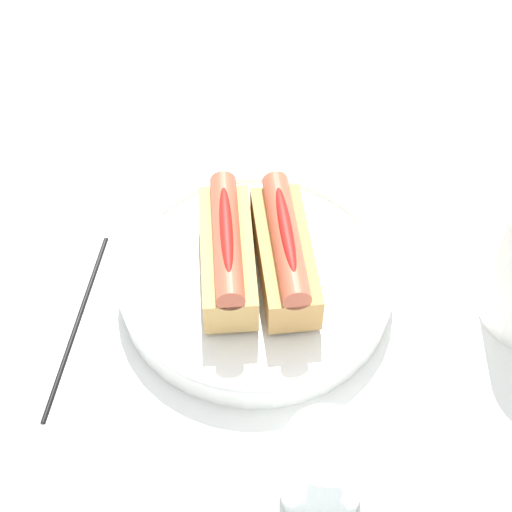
% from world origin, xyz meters
% --- Properties ---
extents(ground_plane, '(2.40, 2.40, 0.00)m').
position_xyz_m(ground_plane, '(0.00, 0.00, 0.00)').
color(ground_plane, white).
extents(serving_bowl, '(0.27, 0.27, 0.04)m').
position_xyz_m(serving_bowl, '(-0.01, 0.02, 0.02)').
color(serving_bowl, white).
rests_on(serving_bowl, ground_plane).
extents(hotdog_front, '(0.15, 0.06, 0.06)m').
position_xyz_m(hotdog_front, '(-0.01, -0.01, 0.06)').
color(hotdog_front, tan).
rests_on(hotdog_front, serving_bowl).
extents(hotdog_back, '(0.15, 0.05, 0.06)m').
position_xyz_m(hotdog_back, '(-0.01, 0.04, 0.06)').
color(hotdog_back, tan).
rests_on(hotdog_back, serving_bowl).
extents(water_glass, '(0.07, 0.07, 0.09)m').
position_xyz_m(water_glass, '(0.21, 0.05, 0.04)').
color(water_glass, white).
rests_on(water_glass, ground_plane).
extents(chopstick_near, '(0.21, 0.06, 0.01)m').
position_xyz_m(chopstick_near, '(0.01, -0.16, 0.00)').
color(chopstick_near, black).
rests_on(chopstick_near, ground_plane).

